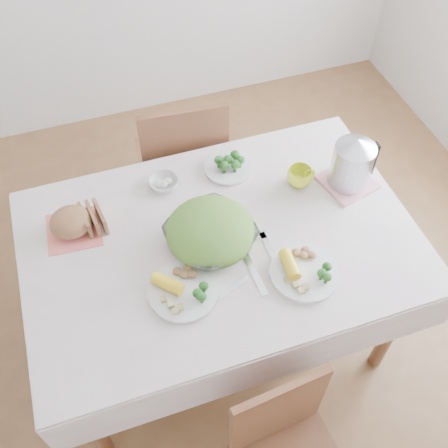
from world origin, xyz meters
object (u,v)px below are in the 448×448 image
object	(u,v)px
chair_far	(181,160)
yellow_mug	(300,177)
dining_table	(221,291)
dinner_plate_right	(304,272)
electric_kettle	(352,163)
dinner_plate_left	(184,291)
salad_bowl	(211,235)

from	to	relation	value
chair_far	yellow_mug	bearing A→B (deg)	126.24
dining_table	dinner_plate_right	distance (m)	0.53
dining_table	yellow_mug	distance (m)	0.61
dining_table	electric_kettle	xyz separation A→B (m)	(0.59, 0.10, 0.51)
dinner_plate_left	electric_kettle	bearing A→B (deg)	20.17
chair_far	salad_bowl	size ratio (longest dim) A/B	2.96
dining_table	salad_bowl	xyz separation A→B (m)	(-0.04, -0.00, 0.43)
electric_kettle	yellow_mug	bearing A→B (deg)	178.18
salad_bowl	chair_far	bearing A→B (deg)	84.31
chair_far	electric_kettle	size ratio (longest dim) A/B	4.04
dinner_plate_left	electric_kettle	world-z (taller)	electric_kettle
dinner_plate_left	yellow_mug	bearing A→B (deg)	30.51
dining_table	dinner_plate_left	xyz separation A→B (m)	(-0.20, -0.19, 0.40)
salad_bowl	dinner_plate_right	xyz separation A→B (m)	(0.28, -0.25, -0.03)
dining_table	chair_far	size ratio (longest dim) A/B	1.50
yellow_mug	dinner_plate_right	bearing A→B (deg)	-111.24
salad_bowl	dinner_plate_right	distance (m)	0.37
yellow_mug	chair_far	bearing A→B (deg)	121.59
yellow_mug	dining_table	bearing A→B (deg)	-157.31
chair_far	salad_bowl	world-z (taller)	chair_far
dining_table	yellow_mug	xyz separation A→B (m)	(0.40, 0.17, 0.43)
salad_bowl	yellow_mug	bearing A→B (deg)	20.86
salad_bowl	dinner_plate_left	xyz separation A→B (m)	(-0.16, -0.19, -0.03)
dinner_plate_right	dining_table	bearing A→B (deg)	133.30
dinner_plate_right	yellow_mug	bearing A→B (deg)	68.76
dining_table	yellow_mug	size ratio (longest dim) A/B	13.51
chair_far	salad_bowl	xyz separation A→B (m)	(-0.08, -0.76, 0.34)
dinner_plate_left	dinner_plate_right	bearing A→B (deg)	-8.31
dinner_plate_right	yellow_mug	distance (m)	0.45
salad_bowl	dining_table	bearing A→B (deg)	0.73
dinner_plate_right	chair_far	bearing A→B (deg)	101.27
yellow_mug	salad_bowl	bearing A→B (deg)	-159.14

